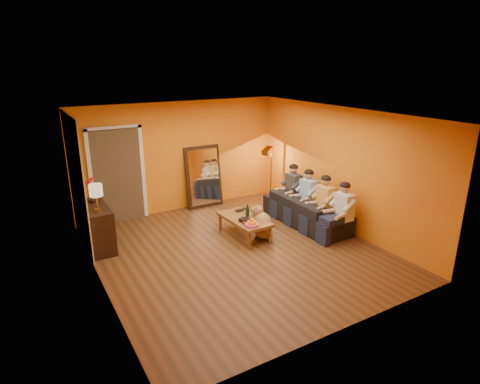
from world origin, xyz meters
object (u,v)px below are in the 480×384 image
table_lamp (97,198)px  sofa (306,210)px  sideboard (97,227)px  person_mid_left (325,203)px  laptop (243,211)px  vase (92,198)px  wine_bottle (248,211)px  mirror_frame (204,177)px  person_mid_right (308,196)px  person_far_left (344,211)px  floor_lamp (271,176)px  coffee_table (244,227)px  person_far_right (293,189)px  dog (263,222)px  tumbler (246,213)px

table_lamp → sofa: bearing=-11.1°
sideboard → person_mid_left: 4.65m
laptop → vase: bearing=159.0°
table_lamp → wine_bottle: table_lamp is taller
mirror_frame → wine_bottle: size_ratio=4.90×
person_mid_right → laptop: (-1.49, 0.34, -0.18)m
table_lamp → person_far_left: bearing=-22.7°
person_mid_right → laptop: 1.54m
sideboard → wine_bottle: size_ratio=3.81×
sideboard → vase: size_ratio=6.92×
floor_lamp → coffee_table: bearing=-163.3°
sideboard → person_mid_right: person_mid_right is taller
table_lamp → laptop: bearing=-7.7°
person_far_right → vase: person_far_right is taller
floor_lamp → person_mid_right: floor_lamp is taller
person_far_left → floor_lamp: bearing=90.7°
mirror_frame → dog: (0.23, -2.32, -0.42)m
tumbler → person_mid_right: bearing=-4.0°
coffee_table → person_mid_right: bearing=-2.6°
mirror_frame → laptop: 1.80m
sideboard → wine_bottle: 2.96m
dog → person_mid_left: 1.42m
vase → laptop: bearing=-18.1°
person_far_right → wine_bottle: (-1.62, -0.61, -0.03)m
dog → wine_bottle: (-0.27, 0.14, 0.23)m
table_lamp → dog: 3.25m
dog → person_mid_left: size_ratio=0.56×
wine_bottle → laptop: (0.13, 0.40, -0.14)m
floor_lamp → person_mid_left: size_ratio=1.18×
vase → tumbler: bearing=-22.6°
sofa → person_far_right: person_far_right is taller
sofa → tumbler: (-1.42, 0.21, 0.15)m
mirror_frame → person_far_right: size_ratio=1.25×
laptop → person_mid_left: bearing=-33.7°
floor_lamp → vase: size_ratio=8.45×
vase → person_far_left: bearing=-28.6°
mirror_frame → tumbler: bearing=-89.3°
mirror_frame → vase: mirror_frame is taller
floor_lamp → wine_bottle: bearing=-161.4°
person_far_right → sideboard: bearing=173.7°
sofa → dog: 1.23m
person_mid_right → tumbler: bearing=176.0°
tumbler → person_far_left: bearing=-37.9°
sofa → wine_bottle: (-1.49, 0.04, 0.26)m
person_far_right → laptop: person_far_right is taller
laptop → person_mid_right: bearing=-15.7°
mirror_frame → tumbler: mirror_frame is taller
vase → table_lamp: bearing=-90.0°
person_mid_right → mirror_frame: bearing=126.8°
sideboard → tumbler: sideboard is taller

